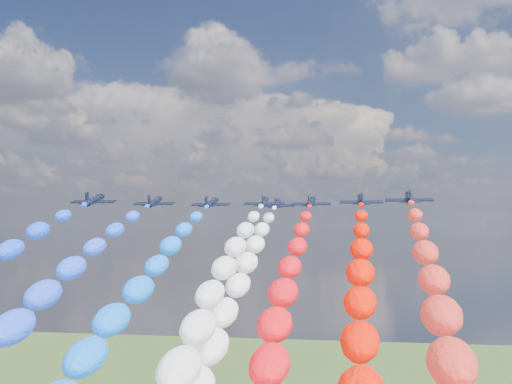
# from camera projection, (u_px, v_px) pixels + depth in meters

# --- Properties ---
(jet_0) EXTENTS (10.03, 13.34, 5.44)m
(jet_0) POSITION_uv_depth(u_px,v_px,m) (95.00, 200.00, 141.00)
(jet_0) COLOR black
(jet_1) EXTENTS (9.91, 13.26, 5.44)m
(jet_1) POSITION_uv_depth(u_px,v_px,m) (155.00, 202.00, 153.27)
(jet_1) COLOR black
(jet_2) EXTENTS (10.02, 13.34, 5.44)m
(jet_2) POSITION_uv_depth(u_px,v_px,m) (212.00, 203.00, 160.65)
(jet_2) COLOR black
(trail_2) EXTENTS (7.00, 132.48, 53.59)m
(trail_2) POSITION_uv_depth(u_px,v_px,m) (100.00, 360.00, 92.49)
(trail_2) COLOR blue
(jet_3) EXTENTS (10.12, 13.41, 5.44)m
(jet_3) POSITION_uv_depth(u_px,v_px,m) (264.00, 202.00, 153.99)
(jet_3) COLOR black
(trail_3) EXTENTS (7.00, 132.48, 53.59)m
(trail_3) POSITION_uv_depth(u_px,v_px,m) (187.00, 371.00, 85.83)
(trail_3) COLOR silver
(jet_4) EXTENTS (9.85, 13.22, 5.44)m
(jet_4) POSITION_uv_depth(u_px,v_px,m) (277.00, 204.00, 168.96)
(jet_4) COLOR black
(trail_4) EXTENTS (7.00, 132.48, 53.59)m
(trail_4) POSITION_uv_depth(u_px,v_px,m) (219.00, 349.00, 100.80)
(trail_4) COLOR white
(jet_5) EXTENTS (9.99, 13.32, 5.44)m
(jet_5) POSITION_uv_depth(u_px,v_px,m) (311.00, 202.00, 155.89)
(jet_5) COLOR black
(trail_5) EXTENTS (7.00, 132.48, 53.59)m
(trail_5) POSITION_uv_depth(u_px,v_px,m) (272.00, 368.00, 87.73)
(trail_5) COLOR red
(jet_6) EXTENTS (9.83, 13.20, 5.44)m
(jet_6) POSITION_uv_depth(u_px,v_px,m) (361.00, 200.00, 142.91)
(jet_6) COLOR black
(jet_7) EXTENTS (9.81, 13.19, 5.44)m
(jet_7) POSITION_uv_depth(u_px,v_px,m) (409.00, 198.00, 130.43)
(jet_7) COLOR black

